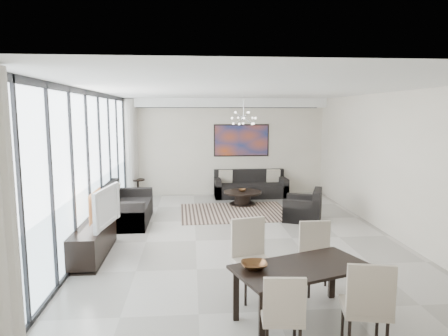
{
  "coord_description": "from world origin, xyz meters",
  "views": [
    {
      "loc": [
        -1.03,
        -7.54,
        2.48
      ],
      "look_at": [
        -0.29,
        1.31,
        1.25
      ],
      "focal_mm": 32.0,
      "sensor_mm": 36.0,
      "label": 1
    }
  ],
  "objects": [
    {
      "name": "room_shell",
      "position": [
        0.46,
        0.0,
        1.45
      ],
      "size": [
        6.0,
        9.0,
        2.9
      ],
      "color": "#A8A39B",
      "rests_on": "ground"
    },
    {
      "name": "window_wall",
      "position": [
        -2.86,
        0.0,
        1.47
      ],
      "size": [
        0.37,
        8.95,
        2.9
      ],
      "color": "white",
      "rests_on": "floor"
    },
    {
      "name": "soffit",
      "position": [
        0.0,
        4.3,
        2.77
      ],
      "size": [
        5.98,
        0.4,
        0.26
      ],
      "primitive_type": "cube",
      "color": "white",
      "rests_on": "room_shell"
    },
    {
      "name": "painting",
      "position": [
        0.5,
        4.47,
        1.65
      ],
      "size": [
        1.68,
        0.04,
        0.98
      ],
      "primitive_type": "cube",
      "color": "#AC4117",
      "rests_on": "room_shell"
    },
    {
      "name": "chandelier",
      "position": [
        0.3,
        2.5,
        2.35
      ],
      "size": [
        0.66,
        0.66,
        0.71
      ],
      "color": "silver",
      "rests_on": "room_shell"
    },
    {
      "name": "rug",
      "position": [
        0.05,
        2.17,
        0.01
      ],
      "size": [
        2.74,
        2.14,
        0.01
      ],
      "primitive_type": "cube",
      "rotation": [
        0.0,
        0.0,
        0.03
      ],
      "color": "black",
      "rests_on": "floor"
    },
    {
      "name": "coffee_table",
      "position": [
        0.36,
        3.02,
        0.2
      ],
      "size": [
        1.03,
        1.03,
        0.36
      ],
      "color": "black",
      "rests_on": "floor"
    },
    {
      "name": "bowl_coffee",
      "position": [
        0.35,
        3.04,
        0.39
      ],
      "size": [
        0.24,
        0.24,
        0.06
      ],
      "primitive_type": "imported",
      "rotation": [
        0.0,
        0.0,
        -0.16
      ],
      "color": "brown",
      "rests_on": "coffee_table"
    },
    {
      "name": "sofa_main",
      "position": [
        0.72,
        4.07,
        0.26
      ],
      "size": [
        2.14,
        0.87,
        0.78
      ],
      "color": "black",
      "rests_on": "floor"
    },
    {
      "name": "loveseat",
      "position": [
        -2.55,
        1.45,
        0.3
      ],
      "size": [
        1.0,
        1.78,
        0.89
      ],
      "color": "black",
      "rests_on": "floor"
    },
    {
      "name": "armchair",
      "position": [
        1.59,
        1.34,
        0.25
      ],
      "size": [
        1.08,
        1.11,
        0.73
      ],
      "color": "black",
      "rests_on": "floor"
    },
    {
      "name": "side_table",
      "position": [
        -2.59,
        4.15,
        0.37
      ],
      "size": [
        0.4,
        0.4,
        0.55
      ],
      "color": "black",
      "rests_on": "floor"
    },
    {
      "name": "tv_console",
      "position": [
        -2.76,
        -0.67,
        0.27
      ],
      "size": [
        0.49,
        1.76,
        0.55
      ],
      "primitive_type": "cube",
      "color": "black",
      "rests_on": "floor"
    },
    {
      "name": "television",
      "position": [
        -2.6,
        -0.69,
        0.88
      ],
      "size": [
        0.32,
        1.17,
        0.67
      ],
      "primitive_type": "imported",
      "rotation": [
        0.0,
        0.0,
        1.43
      ],
      "color": "gray",
      "rests_on": "tv_console"
    },
    {
      "name": "dining_table",
      "position": [
        0.27,
        -3.1,
        0.58
      ],
      "size": [
        1.79,
        1.3,
        0.67
      ],
      "color": "black",
      "rests_on": "floor"
    },
    {
      "name": "dining_chair_sw",
      "position": [
        -0.13,
        -3.85,
        0.52
      ],
      "size": [
        0.46,
        0.46,
        0.91
      ],
      "color": "beige",
      "rests_on": "floor"
    },
    {
      "name": "dining_chair_se",
      "position": [
        0.74,
        -3.87,
        0.59
      ],
      "size": [
        0.55,
        0.55,
        1.02
      ],
      "color": "beige",
      "rests_on": "floor"
    },
    {
      "name": "dining_chair_nw",
      "position": [
        -0.23,
        -2.36,
        0.61
      ],
      "size": [
        0.59,
        0.59,
        1.05
      ],
      "color": "beige",
      "rests_on": "floor"
    },
    {
      "name": "dining_chair_ne",
      "position": [
        0.71,
        -2.29,
        0.55
      ],
      "size": [
        0.45,
        0.45,
        0.97
      ],
      "color": "beige",
      "rests_on": "floor"
    },
    {
      "name": "bowl_dining",
      "position": [
        -0.31,
        -3.12,
        0.71
      ],
      "size": [
        0.31,
        0.31,
        0.08
      ],
      "primitive_type": "imported",
      "rotation": [
        0.0,
        0.0,
        0.01
      ],
      "color": "brown",
      "rests_on": "dining_table"
    }
  ]
}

